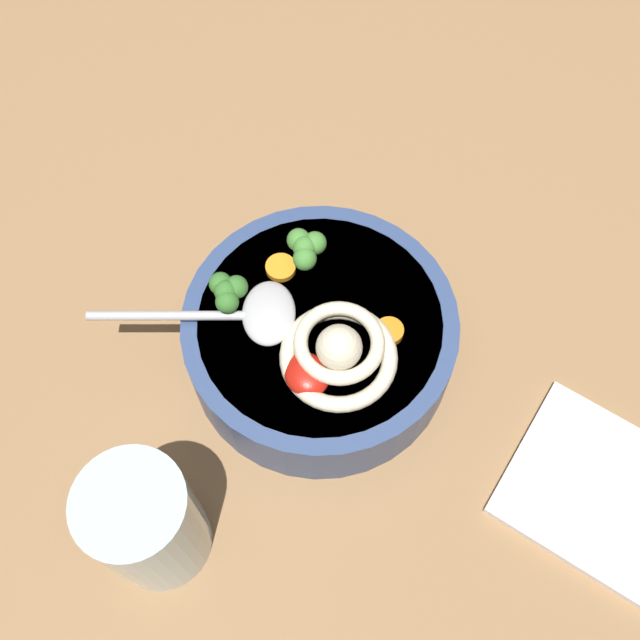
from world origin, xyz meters
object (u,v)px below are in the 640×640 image
at_px(soup_spoon, 253,316).
at_px(drinking_glass, 147,523).
at_px(soup_bowl, 320,337).
at_px(folded_napkin, 600,491).
at_px(noodle_pile, 339,351).

relative_size(soup_spoon, drinking_glass, 1.29).
xyz_separation_m(soup_bowl, soup_spoon, (0.03, 0.05, 0.04)).
bearing_deg(soup_spoon, folded_napkin, 156.05).
relative_size(noodle_pile, folded_napkin, 0.71).
xyz_separation_m(drinking_glass, folded_napkin, (-0.15, -0.33, -0.06)).
bearing_deg(soup_bowl, folded_napkin, -149.79).
distance_m(drinking_glass, folded_napkin, 0.36).
bearing_deg(folded_napkin, soup_bowl, 30.21).
bearing_deg(soup_bowl, soup_spoon, 58.98).
height_order(soup_bowl, noodle_pile, noodle_pile).
distance_m(noodle_pile, drinking_glass, 0.19).
relative_size(soup_spoon, folded_napkin, 1.13).
bearing_deg(soup_bowl, drinking_glass, 111.69).
distance_m(soup_spoon, drinking_glass, 0.18).
bearing_deg(drinking_glass, folded_napkin, -114.84).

